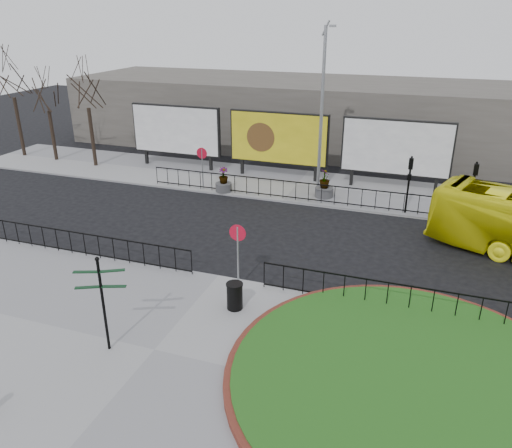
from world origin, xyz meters
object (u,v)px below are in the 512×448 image
at_px(lamp_post, 322,110).
at_px(litter_bin, 235,296).
at_px(planter_a, 224,183).
at_px(billboard_mid, 278,138).
at_px(fingerpost_sign, 102,295).
at_px(planter_b, 324,187).

height_order(lamp_post, litter_bin, lamp_post).
bearing_deg(planter_a, billboard_mid, 58.43).
height_order(lamp_post, fingerpost_sign, lamp_post).
height_order(billboard_mid, fingerpost_sign, billboard_mid).
bearing_deg(lamp_post, litter_bin, -90.10).
bearing_deg(planter_b, fingerpost_sign, -101.97).
height_order(lamp_post, planter_b, lamp_post).
bearing_deg(planter_b, billboard_mid, 143.56).
distance_m(billboard_mid, fingerpost_sign, 18.38).
relative_size(fingerpost_sign, planter_a, 2.22).
bearing_deg(fingerpost_sign, planter_b, 57.63).
xyz_separation_m(billboard_mid, lamp_post, (3.01, -1.97, 2.23)).
distance_m(litter_bin, planter_a, 12.52).
bearing_deg(lamp_post, planter_a, -162.90).
xyz_separation_m(fingerpost_sign, planter_b, (3.35, 15.79, -1.32)).
xyz_separation_m(planter_a, planter_b, (5.70, 0.99, 0.08)).
height_order(litter_bin, planter_b, planter_b).
relative_size(lamp_post, fingerpost_sign, 2.92).
bearing_deg(litter_bin, planter_a, 114.45).
distance_m(lamp_post, planter_a, 6.87).
distance_m(lamp_post, litter_bin, 13.66).
height_order(billboard_mid, planter_b, billboard_mid).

